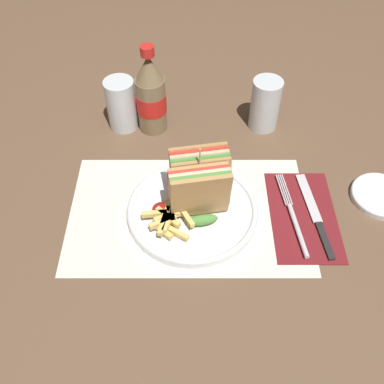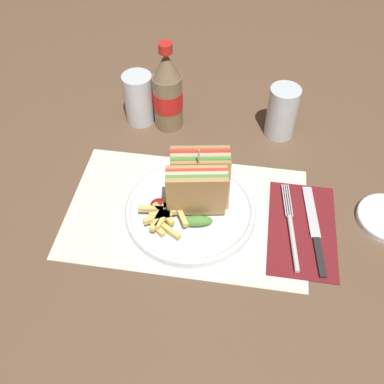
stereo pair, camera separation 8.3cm
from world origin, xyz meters
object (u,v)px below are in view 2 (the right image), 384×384
at_px(plate_main, 190,210).
at_px(club_sandwich, 198,186).
at_px(coke_bottle_near, 168,92).
at_px(glass_far, 139,99).
at_px(fork, 292,233).
at_px(glass_near, 281,115).
at_px(knife, 315,230).

height_order(plate_main, club_sandwich, club_sandwich).
xyz_separation_m(plate_main, coke_bottle_near, (-0.09, 0.25, 0.08)).
bearing_deg(glass_far, coke_bottle_near, -4.58).
bearing_deg(fork, coke_bottle_near, 128.27).
relative_size(coke_bottle_near, glass_near, 1.73).
bearing_deg(coke_bottle_near, knife, -39.08).
bearing_deg(club_sandwich, glass_near, 59.45).
bearing_deg(coke_bottle_near, glass_near, 1.44).
height_order(knife, glass_far, glass_far).
relative_size(club_sandwich, glass_near, 1.20).
relative_size(fork, coke_bottle_near, 0.98).
bearing_deg(club_sandwich, coke_bottle_near, 112.70).
xyz_separation_m(fork, glass_near, (-0.03, 0.28, 0.04)).
bearing_deg(plate_main, fork, -7.23).
bearing_deg(glass_near, club_sandwich, -120.55).
bearing_deg(glass_far, club_sandwich, -55.76).
relative_size(fork, glass_near, 1.69).
height_order(plate_main, glass_far, glass_far).
height_order(plate_main, glass_near, glass_near).
height_order(coke_bottle_near, glass_far, coke_bottle_near).
xyz_separation_m(plate_main, glass_near, (0.16, 0.26, 0.04)).
xyz_separation_m(knife, coke_bottle_near, (-0.32, 0.26, 0.08)).
bearing_deg(glass_near, glass_far, -179.85).
distance_m(knife, glass_near, 0.28).
height_order(plate_main, fork, plate_main).
bearing_deg(glass_near, coke_bottle_near, -178.56).
relative_size(plate_main, glass_near, 2.10).
distance_m(club_sandwich, glass_far, 0.30).
distance_m(coke_bottle_near, glass_far, 0.07).
height_order(club_sandwich, glass_far, club_sandwich).
relative_size(plate_main, knife, 1.21).
xyz_separation_m(coke_bottle_near, glass_near, (0.25, 0.01, -0.04)).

